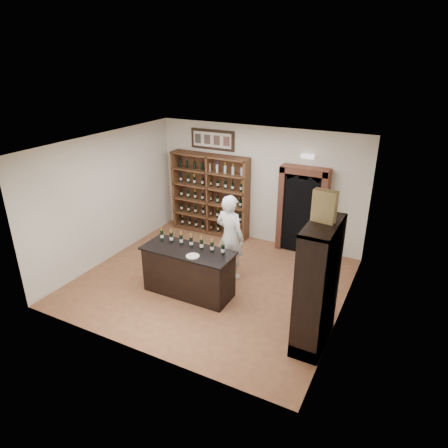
{
  "coord_description": "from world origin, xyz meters",
  "views": [
    {
      "loc": [
        3.69,
        -6.59,
        4.59
      ],
      "look_at": [
        0.15,
        0.3,
        1.28
      ],
      "focal_mm": 32.0,
      "sensor_mm": 36.0,
      "label": 1
    }
  ],
  "objects_px": {
    "counter_bottle_0": "(162,235)",
    "wine_crate": "(324,206)",
    "wine_shelf": "(211,194)",
    "side_cabinet": "(318,304)",
    "shopkeeper": "(230,237)",
    "tasting_counter": "(189,272)"
  },
  "relations": [
    {
      "from": "counter_bottle_0",
      "to": "wine_crate",
      "type": "bearing_deg",
      "value": -6.14
    },
    {
      "from": "wine_shelf",
      "to": "counter_bottle_0",
      "type": "xyz_separation_m",
      "value": [
        0.38,
        -2.79,
        0.01
      ]
    },
    {
      "from": "side_cabinet",
      "to": "wine_shelf",
      "type": "bearing_deg",
      "value": 139.79
    },
    {
      "from": "shopkeeper",
      "to": "wine_crate",
      "type": "height_order",
      "value": "wine_crate"
    },
    {
      "from": "counter_bottle_0",
      "to": "tasting_counter",
      "type": "bearing_deg",
      "value": -11.04
    },
    {
      "from": "wine_shelf",
      "to": "wine_crate",
      "type": "bearing_deg",
      "value": -40.07
    },
    {
      "from": "side_cabinet",
      "to": "shopkeeper",
      "type": "bearing_deg",
      "value": 150.19
    },
    {
      "from": "counter_bottle_0",
      "to": "side_cabinet",
      "type": "distance_m",
      "value": 3.49
    },
    {
      "from": "wine_shelf",
      "to": "shopkeeper",
      "type": "distance_m",
      "value": 2.47
    },
    {
      "from": "tasting_counter",
      "to": "wine_crate",
      "type": "xyz_separation_m",
      "value": [
        2.65,
        -0.22,
        1.96
      ]
    },
    {
      "from": "counter_bottle_0",
      "to": "side_cabinet",
      "type": "xyz_separation_m",
      "value": [
        3.44,
        -0.44,
        -0.35
      ]
    },
    {
      "from": "tasting_counter",
      "to": "wine_crate",
      "type": "bearing_deg",
      "value": -4.79
    },
    {
      "from": "counter_bottle_0",
      "to": "wine_crate",
      "type": "xyz_separation_m",
      "value": [
        3.37,
        -0.36,
        1.35
      ]
    },
    {
      "from": "wine_crate",
      "to": "tasting_counter",
      "type": "bearing_deg",
      "value": -177.44
    },
    {
      "from": "tasting_counter",
      "to": "wine_crate",
      "type": "height_order",
      "value": "wine_crate"
    },
    {
      "from": "wine_crate",
      "to": "wine_shelf",
      "type": "bearing_deg",
      "value": 147.28
    },
    {
      "from": "wine_shelf",
      "to": "side_cabinet",
      "type": "xyz_separation_m",
      "value": [
        3.82,
        -3.23,
        -0.35
      ]
    },
    {
      "from": "counter_bottle_0",
      "to": "shopkeeper",
      "type": "height_order",
      "value": "shopkeeper"
    },
    {
      "from": "wine_shelf",
      "to": "side_cabinet",
      "type": "relative_size",
      "value": 1.0
    },
    {
      "from": "shopkeeper",
      "to": "side_cabinet",
      "type": "bearing_deg",
      "value": 159.67
    },
    {
      "from": "shopkeeper",
      "to": "wine_crate",
      "type": "distance_m",
      "value": 2.94
    },
    {
      "from": "side_cabinet",
      "to": "wine_crate",
      "type": "relative_size",
      "value": 4.3
    }
  ]
}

